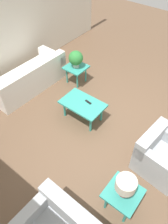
% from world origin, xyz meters
% --- Properties ---
extents(ground_plane, '(14.00, 14.00, 0.00)m').
position_xyz_m(ground_plane, '(0.00, 0.00, 0.00)').
color(ground_plane, brown).
extents(sofa, '(0.89, 2.03, 0.75)m').
position_xyz_m(sofa, '(2.24, 0.08, 0.29)').
color(sofa, white).
rests_on(sofa, ground_plane).
extents(armchair, '(0.89, 0.89, 0.79)m').
position_xyz_m(armchair, '(-1.39, 0.18, 0.32)').
color(armchair, '#A8ADB2').
rests_on(armchair, ground_plane).
extents(coffee_table, '(0.93, 0.59, 0.46)m').
position_xyz_m(coffee_table, '(0.48, 0.08, 0.40)').
color(coffee_table, teal).
rests_on(coffee_table, ground_plane).
extents(side_table_plant, '(0.52, 0.52, 0.48)m').
position_xyz_m(side_table_plant, '(1.43, -0.86, 0.41)').
color(side_table_plant, teal).
rests_on(side_table_plant, ground_plane).
extents(side_table_lamp, '(0.52, 0.52, 0.48)m').
position_xyz_m(side_table_lamp, '(-1.23, 1.25, 0.41)').
color(side_table_lamp, teal).
rests_on(side_table_lamp, ground_plane).
extents(potted_plant, '(0.36, 0.36, 0.44)m').
position_xyz_m(potted_plant, '(1.43, -0.86, 0.72)').
color(potted_plant, '#B2ADA3').
rests_on(potted_plant, side_table_plant).
extents(table_lamp, '(0.30, 0.30, 0.38)m').
position_xyz_m(table_lamp, '(-1.23, 1.25, 0.73)').
color(table_lamp, red).
rests_on(table_lamp, side_table_lamp).
extents(remote_control, '(0.16, 0.06, 0.02)m').
position_xyz_m(remote_control, '(0.40, -0.01, 0.47)').
color(remote_control, black).
rests_on(remote_control, coffee_table).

